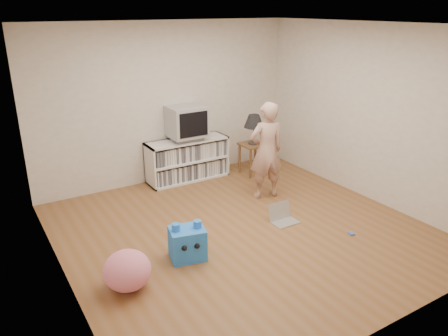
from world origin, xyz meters
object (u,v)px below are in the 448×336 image
dvd_deck (187,138)px  crt_tv (186,121)px  side_table (253,151)px  table_lamp (254,122)px  media_unit (187,159)px  plush_pink (127,270)px  laptop (282,217)px  person (266,151)px  plush_blue (187,243)px

dvd_deck → crt_tv: (0.00, -0.00, 0.29)m
side_table → table_lamp: size_ratio=1.07×
media_unit → plush_pink: 3.15m
side_table → laptop: side_table is taller
dvd_deck → crt_tv: bearing=-90.0°
laptop → table_lamp: bearing=67.5°
table_lamp → laptop: bearing=-112.6°
media_unit → plush_pink: (-1.96, -2.46, -0.14)m
crt_tv → plush_pink: (-1.96, -2.44, -0.81)m
media_unit → laptop: size_ratio=3.89×
media_unit → plush_pink: bearing=-128.5°
side_table → person: bearing=-114.4°
plush_pink → dvd_deck: bearing=51.3°
table_lamp → crt_tv: bearing=161.6°
person → plush_pink: (-2.65, -1.16, -0.54)m
crt_tv → plush_blue: size_ratio=1.28×
side_table → person: 1.07m
crt_tv → person: 1.48m
side_table → table_lamp: table_lamp is taller
crt_tv → plush_blue: (-1.16, -2.25, -0.82)m
dvd_deck → person: bearing=-62.1°
media_unit → person: person is taller
plush_blue → crt_tv: bearing=76.2°
crt_tv → person: (0.68, -1.29, -0.27)m
media_unit → crt_tv: bearing=-90.0°
crt_tv → plush_pink: crt_tv is taller
dvd_deck → table_lamp: (1.10, -0.37, 0.21)m
table_lamp → plush_pink: (-3.06, -2.08, -0.73)m
laptop → plush_pink: plush_pink is taller
plush_blue → media_unit: bearing=76.4°
media_unit → plush_blue: 2.55m
dvd_deck → plush_blue: (-1.16, -2.25, -0.54)m
table_lamp → media_unit: bearing=160.7°
dvd_deck → laptop: (0.38, -2.09, -0.67)m
table_lamp → laptop: size_ratio=1.43×
table_lamp → plush_pink: table_lamp is taller
side_table → laptop: bearing=-112.6°
person → plush_blue: (-1.84, -0.96, -0.55)m
table_lamp → person: 1.03m
table_lamp → side_table: bearing=0.0°
side_table → table_lamp: 0.53m
person → media_unit: bearing=-52.7°
media_unit → dvd_deck: dvd_deck is taller
dvd_deck → table_lamp: table_lamp is taller
plush_blue → plush_pink: bearing=-152.7°
person → plush_pink: person is taller
laptop → plush_pink: size_ratio=0.71×
person → laptop: person is taller
table_lamp → plush_blue: bearing=-140.2°
table_lamp → person: size_ratio=0.34×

